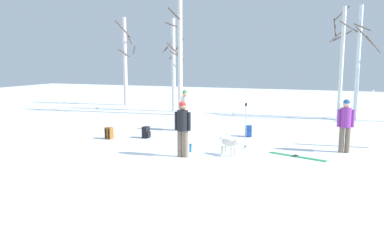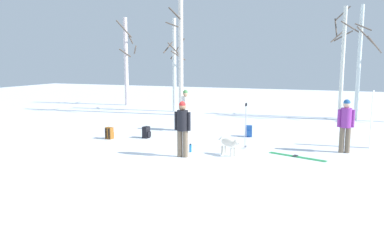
{
  "view_description": "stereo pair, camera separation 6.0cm",
  "coord_description": "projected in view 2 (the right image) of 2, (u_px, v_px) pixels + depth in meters",
  "views": [
    {
      "loc": [
        4.18,
        -10.05,
        2.93
      ],
      "look_at": [
        -0.25,
        1.65,
        1.0
      ],
      "focal_mm": 36.29,
      "sensor_mm": 36.0,
      "label": 1
    },
    {
      "loc": [
        4.23,
        -10.03,
        2.93
      ],
      "look_at": [
        -0.25,
        1.65,
        1.0
      ],
      "focal_mm": 36.29,
      "sensor_mm": 36.0,
      "label": 2
    }
  ],
  "objects": [
    {
      "name": "backpack_0",
      "position": [
        249.0,
        131.0,
        14.98
      ],
      "size": [
        0.3,
        0.32,
        0.44
      ],
      "color": "#1E4C99",
      "rests_on": "ground_plane"
    },
    {
      "name": "backpack_1",
      "position": [
        146.0,
        132.0,
        14.74
      ],
      "size": [
        0.31,
        0.29,
        0.44
      ],
      "color": "black",
      "rests_on": "ground_plane"
    },
    {
      "name": "person_1",
      "position": [
        183.0,
        125.0,
        11.74
      ],
      "size": [
        0.52,
        0.34,
        1.72
      ],
      "color": "#72604C",
      "rests_on": "ground_plane"
    },
    {
      "name": "water_bottle_0",
      "position": [
        190.0,
        148.0,
        12.49
      ],
      "size": [
        0.08,
        0.08,
        0.27
      ],
      "color": "#1E72BF",
      "rests_on": "ground_plane"
    },
    {
      "name": "ski_pair_planted_0",
      "position": [
        372.0,
        120.0,
        12.93
      ],
      "size": [
        0.07,
        0.15,
        1.95
      ],
      "color": "white",
      "rests_on": "ground_plane"
    },
    {
      "name": "birch_tree_1",
      "position": [
        174.0,
        63.0,
        22.0
      ],
      "size": [
        1.27,
        1.26,
        5.26
      ],
      "color": "silver",
      "rests_on": "ground_plane"
    },
    {
      "name": "birch_tree_3",
      "position": [
        343.0,
        59.0,
        19.32
      ],
      "size": [
        1.53,
        1.54,
        5.61
      ],
      "color": "silver",
      "rests_on": "ground_plane"
    },
    {
      "name": "backpack_2",
      "position": [
        109.0,
        133.0,
        14.58
      ],
      "size": [
        0.28,
        0.3,
        0.44
      ],
      "color": "#99591E",
      "rests_on": "ground_plane"
    },
    {
      "name": "person_2",
      "position": [
        346.0,
        122.0,
        12.29
      ],
      "size": [
        0.52,
        0.34,
        1.72
      ],
      "color": "#72604C",
      "rests_on": "ground_plane"
    },
    {
      "name": "person_0",
      "position": [
        185.0,
        108.0,
        16.15
      ],
      "size": [
        0.34,
        0.5,
        1.72
      ],
      "color": "#72604C",
      "rests_on": "ground_plane"
    },
    {
      "name": "birch_tree_4",
      "position": [
        360.0,
        62.0,
        18.71
      ],
      "size": [
        1.32,
        1.29,
        5.55
      ],
      "color": "silver",
      "rests_on": "ground_plane"
    },
    {
      "name": "ground_plane",
      "position": [
        180.0,
        163.0,
        11.2
      ],
      "size": [
        60.0,
        60.0,
        0.0
      ],
      "primitive_type": "plane",
      "color": "white"
    },
    {
      "name": "ski_pair_lying_0",
      "position": [
        297.0,
        157.0,
        11.87
      ],
      "size": [
        1.79,
        0.72,
        0.05
      ],
      "color": "green",
      "rests_on": "ground_plane"
    },
    {
      "name": "dog",
      "position": [
        230.0,
        143.0,
        11.98
      ],
      "size": [
        0.81,
        0.49,
        0.57
      ],
      "color": "beige",
      "rests_on": "ground_plane"
    },
    {
      "name": "ski_poles_0",
      "position": [
        246.0,
        125.0,
        12.87
      ],
      "size": [
        0.07,
        0.24,
        1.54
      ],
      "color": "#B2B2BC",
      "rests_on": "ground_plane"
    },
    {
      "name": "birch_tree_2",
      "position": [
        181.0,
        38.0,
        20.34
      ],
      "size": [
        1.23,
        1.23,
        7.88
      ],
      "color": "silver",
      "rests_on": "ground_plane"
    },
    {
      "name": "birch_tree_0",
      "position": [
        126.0,
        60.0,
        25.15
      ],
      "size": [
        1.21,
        1.54,
        5.63
      ],
      "color": "silver",
      "rests_on": "ground_plane"
    }
  ]
}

